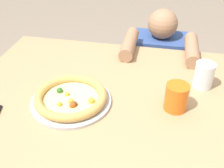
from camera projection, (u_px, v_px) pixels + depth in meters
The scene contains 5 objects.
dining_table at pixel (125, 114), 1.20m from camera, with size 1.36×0.91×0.75m.
pizza_near at pixel (71, 98), 1.09m from camera, with size 0.32×0.32×0.05m.
drink_cup_colored at pixel (176, 97), 1.04m from camera, with size 0.09×0.09×0.11m.
water_cup_clear at pixel (204, 75), 1.16m from camera, with size 0.08×0.08×0.11m.
diner_seated at pixel (156, 82), 1.81m from camera, with size 0.39×0.51×0.90m.
Camera 1 is at (0.12, -0.90, 1.44)m, focal length 43.94 mm.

